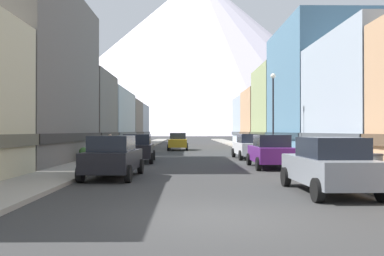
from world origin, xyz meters
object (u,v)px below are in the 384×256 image
Objects in this scene: car_left_0 at (113,157)px; potted_plant_0 at (84,154)px; car_right_2 at (250,146)px; car_driving_0 at (178,141)px; car_right_0 at (329,165)px; trash_bin_right at (375,167)px; car_right_1 at (271,151)px; pedestrian_0 at (110,146)px; streetlamp_right at (273,102)px; car_left_1 at (138,148)px.

car_left_0 is 8.43m from potted_plant_0.
car_driving_0 is at bearing 112.16° from car_right_2.
car_driving_0 is at bearing 100.43° from car_right_0.
car_left_0 is 13.97m from car_right_2.
car_driving_0 is 4.49× the size of trash_bin_right.
car_left_0 and car_right_1 have the same top height.
car_driving_0 is 2.73× the size of pedestrian_0.
car_right_1 is 0.99× the size of car_right_2.
streetlamp_right reaches higher than car_left_0.
car_left_1 is 3.33m from potted_plant_0.
car_right_2 is 0.76× the size of streetlamp_right.
pedestrian_0 is (-12.60, 14.44, 0.25)m from trash_bin_right.
potted_plant_0 is 4.67m from pedestrian_0.
pedestrian_0 is (-2.45, 3.75, -0.01)m from car_left_1.
car_right_1 reaches higher than pedestrian_0.
streetlamp_right reaches higher than car_left_1.
potted_plant_0 is (-3.20, 7.79, -0.32)m from car_left_0.
potted_plant_0 is at bearing -165.21° from car_left_1.
trash_bin_right is at bearing -79.52° from car_right_2.
potted_plant_0 is at bearing -164.66° from streetlamp_right.
car_left_0 is 1.00× the size of car_right_0.
potted_plant_0 is (-10.80, -3.93, -0.32)m from car_right_2.
car_right_0 is 19.54m from pedestrian_0.
streetlamp_right reaches higher than car_driving_0.
car_right_0 is 3.45m from trash_bin_right.
car_driving_0 reaches higher than trash_bin_right.
car_left_1 is at bearing 120.30° from car_right_0.
car_right_1 is at bearing 30.88° from car_left_0.
potted_plant_0 is 0.14× the size of streetlamp_right.
trash_bin_right is 16.59m from potted_plant_0.
car_right_1 is at bearing 90.01° from car_right_0.
car_right_1 is 7.48m from streetlamp_right.
car_right_2 is at bearing 100.48° from trash_bin_right.
car_left_0 is at bearing -149.12° from car_right_1.
potted_plant_0 is at bearing 131.62° from car_right_0.
trash_bin_right is 19.17m from pedestrian_0.
car_right_0 is (7.60, -4.37, 0.00)m from car_left_0.
car_right_1 is at bearing -37.98° from pedestrian_0.
car_driving_0 is 18.02m from potted_plant_0.
car_left_0 reaches higher than pedestrian_0.
car_right_2 reaches higher than trash_bin_right.
car_right_0 is 4.53× the size of trash_bin_right.
car_driving_0 is 5.30× the size of potted_plant_0.
pedestrian_0 reaches higher than trash_bin_right.
car_right_0 and car_right_1 have the same top height.
car_right_2 is 3.50m from streetlamp_right.
car_left_0 and car_right_2 have the same top height.
car_right_0 is 16.27m from potted_plant_0.
streetlamp_right is (12.35, 3.39, 3.40)m from potted_plant_0.
car_left_1 is 4.57× the size of trash_bin_right.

